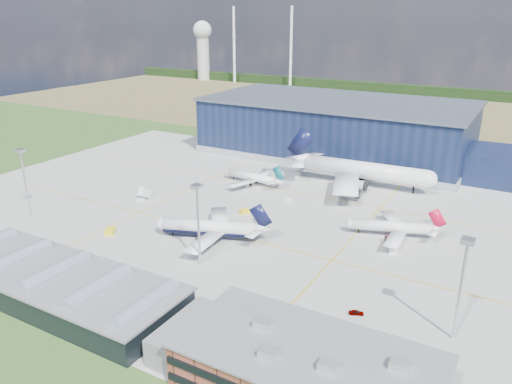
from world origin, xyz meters
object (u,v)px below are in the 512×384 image
airliner_navy (208,220)px  airliner_regional (251,173)px  gse_tug_a (110,231)px  gse_tug_b (244,212)px  gse_cart_b (288,200)px  airstair (145,195)px  airliner_red (391,221)px  airliner_widebody (365,162)px  light_mast_east (463,273)px  ops_building (307,372)px  light_mast_west (23,172)px  light_mast_center (198,212)px  gse_cart_a (227,216)px  gse_van_b (392,248)px  hangar (342,131)px  car_a (356,313)px  car_b (113,279)px

airliner_navy → airliner_regional: size_ratio=1.27×
gse_tug_a → gse_tug_b: size_ratio=1.21×
gse_cart_b → airstair: (-46.65, -23.34, 0.91)m
airliner_red → airliner_widebody: size_ratio=0.49×
light_mast_east → airliner_widebody: light_mast_east is taller
ops_building → gse_cart_b: (-45.50, 84.53, -4.11)m
ops_building → airliner_regional: 116.73m
airliner_regional → gse_cart_b: bearing=158.1°
airliner_widebody → airliner_regional: (-39.43, -19.54, -5.37)m
light_mast_west → light_mast_center: 70.00m
light_mast_west → gse_tug_a: 37.09m
light_mast_east → gse_cart_a: bearing=157.6°
light_mast_east → gse_tug_b: bearing=153.0°
ops_building → light_mast_east: 37.59m
gse_van_b → gse_tug_b: bearing=150.9°
hangar → car_a: 137.14m
airliner_red → gse_cart_b: 41.47m
ops_building → airstair: size_ratio=9.26×
gse_tug_b → car_b: (-5.42, -55.42, -0.06)m
airliner_widebody → gse_cart_b: size_ratio=19.61×
airstair → gse_cart_a: bearing=0.5°
airliner_red → gse_cart_a: 52.84m
gse_van_b → airstair: 89.96m
airliner_regional → gse_tug_b: 31.41m
airliner_widebody → car_a: airliner_widebody is taller
light_mast_west → gse_van_b: 118.62m
gse_cart_a → airstair: size_ratio=0.54×
hangar → ops_building: (52.20, -154.81, -6.82)m
hangar → light_mast_west: (-62.81, -124.80, 3.82)m
car_a → light_mast_west: bearing=65.6°
airliner_regional → gse_cart_a: (10.29, -33.77, -4.07)m
gse_van_b → light_mast_center: bearing=-166.7°
hangar → car_b: 143.39m
airliner_widebody → gse_cart_b: bearing=-122.8°
airliner_regional → gse_cart_a: bearing=111.8°
light_mast_center → gse_cart_a: bearing=110.5°
hangar → light_mast_west: hangar is taller
car_b → airliner_widebody: bearing=-17.9°
airliner_widebody → gse_cart_a: (-29.14, -53.31, -9.44)m
light_mast_center → gse_cart_b: bearing=90.5°
gse_tug_b → car_b: size_ratio=0.83×
light_mast_west → airliner_widebody: (87.26, 85.00, -5.41)m
gse_van_b → gse_tug_a: bearing=176.5°
airliner_red → airliner_widebody: (-22.10, 41.15, 5.15)m
gse_cart_a → hangar: bearing=85.6°
light_mast_center → gse_tug_b: bearing=102.9°
ops_building → airliner_regional: (-67.18, 95.46, -0.14)m
gse_cart_b → airliner_navy: bearing=179.4°
car_a → gse_tug_b: bearing=30.1°
hangar → ops_building: 163.51m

